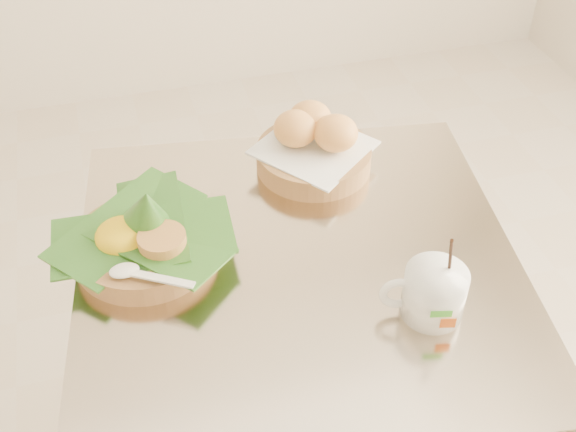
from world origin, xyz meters
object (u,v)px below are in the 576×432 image
object	(u,v)px
bread_basket	(314,146)
coffee_mug	(432,292)
cafe_table	(298,348)
rice_basket	(143,237)

from	to	relation	value
bread_basket	coffee_mug	distance (m)	0.40
cafe_table	coffee_mug	bearing A→B (deg)	-44.95
bread_basket	coffee_mug	xyz separation A→B (m)	(0.06, -0.39, -0.00)
cafe_table	rice_basket	size ratio (longest dim) A/B	2.79
rice_basket	coffee_mug	bearing A→B (deg)	-31.13
cafe_table	coffee_mug	distance (m)	0.34
cafe_table	coffee_mug	xyz separation A→B (m)	(0.16, -0.16, 0.26)
bread_basket	rice_basket	bearing A→B (deg)	-154.67
rice_basket	bread_basket	xyz separation A→B (m)	(0.33, 0.16, 0.01)
cafe_table	rice_basket	distance (m)	0.36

